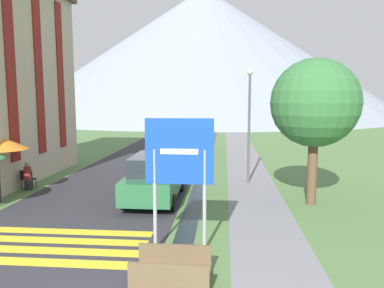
{
  "coord_description": "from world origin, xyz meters",
  "views": [
    {
      "loc": [
        2.32,
        -5.61,
        4.06
      ],
      "look_at": [
        0.96,
        10.0,
        2.08
      ],
      "focal_mm": 35.0,
      "sensor_mm": 36.0,
      "label": 1
    }
  ],
  "objects_px": {
    "cafe_chair_far_left": "(26,177)",
    "road_sign": "(179,164)",
    "person_seated_far": "(28,175)",
    "streetlamp": "(249,117)",
    "cafe_chair_far_right": "(29,178)",
    "parked_car_near": "(155,177)",
    "tree_by_path": "(315,103)",
    "parked_car_far": "(187,141)",
    "footbridge": "(172,272)",
    "cafe_umbrella_middle_orange": "(3,144)"
  },
  "relations": [
    {
      "from": "parked_car_near",
      "to": "cafe_chair_far_right",
      "type": "relative_size",
      "value": 5.4
    },
    {
      "from": "footbridge",
      "to": "cafe_umbrella_middle_orange",
      "type": "xyz_separation_m",
      "value": [
        -7.95,
        6.74,
        1.94
      ]
    },
    {
      "from": "cafe_chair_far_left",
      "to": "person_seated_far",
      "type": "relative_size",
      "value": 0.68
    },
    {
      "from": "parked_car_near",
      "to": "person_seated_far",
      "type": "bearing_deg",
      "value": 170.08
    },
    {
      "from": "parked_car_far",
      "to": "parked_car_near",
      "type": "bearing_deg",
      "value": -90.25
    },
    {
      "from": "cafe_umbrella_middle_orange",
      "to": "tree_by_path",
      "type": "distance_m",
      "value": 12.5
    },
    {
      "from": "cafe_chair_far_left",
      "to": "tree_by_path",
      "type": "bearing_deg",
      "value": 2.92
    },
    {
      "from": "cafe_umbrella_middle_orange",
      "to": "person_seated_far",
      "type": "xyz_separation_m",
      "value": [
        0.55,
        0.81,
        -1.48
      ]
    },
    {
      "from": "footbridge",
      "to": "streetlamp",
      "type": "xyz_separation_m",
      "value": [
        2.26,
        9.87,
        2.93
      ]
    },
    {
      "from": "cafe_umbrella_middle_orange",
      "to": "tree_by_path",
      "type": "height_order",
      "value": "tree_by_path"
    },
    {
      "from": "person_seated_far",
      "to": "tree_by_path",
      "type": "height_order",
      "value": "tree_by_path"
    },
    {
      "from": "tree_by_path",
      "to": "road_sign",
      "type": "bearing_deg",
      "value": -133.24
    },
    {
      "from": "person_seated_far",
      "to": "cafe_umbrella_middle_orange",
      "type": "bearing_deg",
      "value": -124.15
    },
    {
      "from": "person_seated_far",
      "to": "tree_by_path",
      "type": "bearing_deg",
      "value": -5.2
    },
    {
      "from": "road_sign",
      "to": "cafe_chair_far_right",
      "type": "distance_m",
      "value": 9.68
    },
    {
      "from": "footbridge",
      "to": "cafe_chair_far_left",
      "type": "relative_size",
      "value": 2.0
    },
    {
      "from": "road_sign",
      "to": "parked_car_far",
      "type": "distance_m",
      "value": 17.15
    },
    {
      "from": "parked_car_near",
      "to": "cafe_chair_far_left",
      "type": "bearing_deg",
      "value": 168.08
    },
    {
      "from": "cafe_chair_far_left",
      "to": "parked_car_far",
      "type": "bearing_deg",
      "value": 70.09
    },
    {
      "from": "parked_car_far",
      "to": "person_seated_far",
      "type": "xyz_separation_m",
      "value": [
        -5.86,
        -11.19,
        -0.22
      ]
    },
    {
      "from": "parked_car_near",
      "to": "tree_by_path",
      "type": "height_order",
      "value": "tree_by_path"
    },
    {
      "from": "cafe_chair_far_right",
      "to": "streetlamp",
      "type": "xyz_separation_m",
      "value": [
        9.69,
        2.18,
        2.64
      ]
    },
    {
      "from": "cafe_chair_far_left",
      "to": "person_seated_far",
      "type": "distance_m",
      "value": 0.4
    },
    {
      "from": "cafe_chair_far_right",
      "to": "tree_by_path",
      "type": "xyz_separation_m",
      "value": [
        11.86,
        -1.23,
        3.31
      ]
    },
    {
      "from": "parked_car_near",
      "to": "streetlamp",
      "type": "bearing_deg",
      "value": 40.89
    },
    {
      "from": "cafe_chair_far_left",
      "to": "tree_by_path",
      "type": "height_order",
      "value": "tree_by_path"
    },
    {
      "from": "footbridge",
      "to": "tree_by_path",
      "type": "height_order",
      "value": "tree_by_path"
    },
    {
      "from": "cafe_chair_far_left",
      "to": "cafe_umbrella_middle_orange",
      "type": "xyz_separation_m",
      "value": [
        -0.31,
        -1.07,
        1.65
      ]
    },
    {
      "from": "streetlamp",
      "to": "cafe_umbrella_middle_orange",
      "type": "bearing_deg",
      "value": -162.93
    },
    {
      "from": "footbridge",
      "to": "streetlamp",
      "type": "height_order",
      "value": "streetlamp"
    },
    {
      "from": "cafe_chair_far_right",
      "to": "parked_car_near",
      "type": "bearing_deg",
      "value": -5.26
    },
    {
      "from": "road_sign",
      "to": "streetlamp",
      "type": "bearing_deg",
      "value": 74.29
    },
    {
      "from": "road_sign",
      "to": "cafe_chair_far_left",
      "type": "xyz_separation_m",
      "value": [
        -7.61,
        6.09,
        -1.81
      ]
    },
    {
      "from": "parked_car_near",
      "to": "streetlamp",
      "type": "relative_size",
      "value": 0.86
    },
    {
      "from": "footbridge",
      "to": "road_sign",
      "type": "bearing_deg",
      "value": 91.07
    },
    {
      "from": "cafe_chair_far_left",
      "to": "road_sign",
      "type": "bearing_deg",
      "value": -29.42
    },
    {
      "from": "tree_by_path",
      "to": "streetlamp",
      "type": "bearing_deg",
      "value": 122.53
    },
    {
      "from": "footbridge",
      "to": "cafe_chair_far_left",
      "type": "distance_m",
      "value": 10.93
    },
    {
      "from": "road_sign",
      "to": "parked_car_far",
      "type": "height_order",
      "value": "road_sign"
    },
    {
      "from": "cafe_chair_far_right",
      "to": "person_seated_far",
      "type": "bearing_deg",
      "value": -77.0
    },
    {
      "from": "parked_car_near",
      "to": "tree_by_path",
      "type": "distance_m",
      "value": 6.7
    },
    {
      "from": "road_sign",
      "to": "footbridge",
      "type": "distance_m",
      "value": 2.71
    },
    {
      "from": "cafe_umbrella_middle_orange",
      "to": "streetlamp",
      "type": "xyz_separation_m",
      "value": [
        10.22,
        3.14,
        0.99
      ]
    },
    {
      "from": "person_seated_far",
      "to": "streetlamp",
      "type": "height_order",
      "value": "streetlamp"
    },
    {
      "from": "parked_car_far",
      "to": "streetlamp",
      "type": "xyz_separation_m",
      "value": [
        3.81,
        -8.86,
        2.25
      ]
    },
    {
      "from": "footbridge",
      "to": "cafe_chair_far_right",
      "type": "height_order",
      "value": "cafe_chair_far_right"
    },
    {
      "from": "streetlamp",
      "to": "tree_by_path",
      "type": "distance_m",
      "value": 4.1
    },
    {
      "from": "parked_car_near",
      "to": "parked_car_far",
      "type": "height_order",
      "value": "same"
    },
    {
      "from": "cafe_chair_far_left",
      "to": "tree_by_path",
      "type": "relative_size",
      "value": 0.15
    },
    {
      "from": "cafe_chair_far_left",
      "to": "cafe_umbrella_middle_orange",
      "type": "distance_m",
      "value": 1.99
    }
  ]
}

